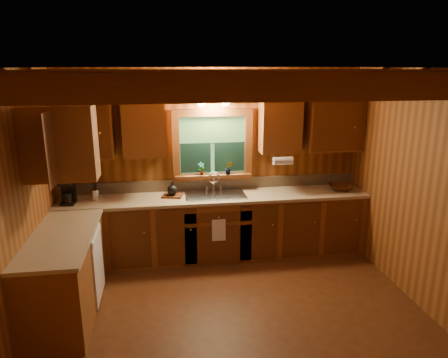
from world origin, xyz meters
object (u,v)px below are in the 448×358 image
sink (215,198)px  wicker_basket (341,187)px  cutting_board (172,196)px  coffee_maker (68,192)px

sink → wicker_basket: sink is taller
sink → cutting_board: size_ratio=3.05×
coffee_maker → cutting_board: size_ratio=1.12×
coffee_maker → sink: bearing=6.7°
sink → cutting_board: 0.59m
cutting_board → wicker_basket: wicker_basket is taller
coffee_maker → wicker_basket: (3.72, 0.03, -0.11)m
sink → coffee_maker: (-1.92, -0.06, 0.19)m
coffee_maker → cutting_board: coffee_maker is taller
sink → cutting_board: bearing=177.9°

